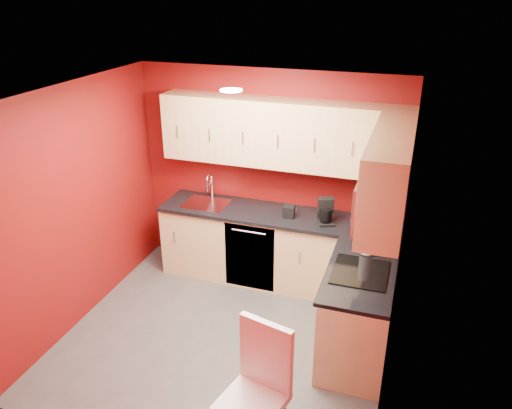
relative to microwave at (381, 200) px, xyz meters
The scene contains 21 objects.
floor 2.18m from the microwave, behind, with size 3.20×3.20×0.00m, color #4A4745.
ceiling 1.64m from the microwave, behind, with size 3.20×3.20×0.00m, color white.
wall_back 1.95m from the microwave, 136.99° to the left, with size 3.20×3.20×0.00m, color maroon.
wall_front 2.24m from the microwave, 129.35° to the right, with size 3.20×3.20×0.00m, color maroon.
wall_left 3.03m from the microwave, behind, with size 3.00×3.00×0.00m, color maroon.
wall_right 0.50m from the microwave, 44.09° to the right, with size 3.00×3.00×0.00m, color maroon.
base_cabinets_back 1.98m from the microwave, 140.04° to the left, with size 2.80×0.60×0.87m, color #EECA88.
base_cabinets_right 1.23m from the microwave, 151.81° to the left, with size 0.60×1.30×0.87m, color #EECA88.
countertop_back 1.73m from the microwave, 140.47° to the left, with size 2.80×0.63×0.04m, color black.
countertop_right 0.78m from the microwave, 162.04° to the left, with size 0.63×1.27×0.04m, color black.
upper_cabinets_back 1.65m from the microwave, 136.69° to the left, with size 2.80×0.35×0.75m, color tan.
upper_cabinets_right 0.33m from the microwave, 82.65° to the left, with size 0.35×1.55×0.75m.
microwave is the anchor object (origin of this frame).
cooktop 0.75m from the microwave, behind, with size 0.50×0.55×0.01m, color black.
sink 2.43m from the microwave, 154.40° to the left, with size 0.52×0.42×0.35m.
dishwasher_front 2.02m from the microwave, 153.81° to the left, with size 0.60×0.02×0.82m, color black.
downlight 1.62m from the microwave, behind, with size 0.20×0.20×0.01m, color white.
coffee_maker 1.26m from the microwave, 123.94° to the left, with size 0.17×0.22×0.28m, color black, non-canonical shape.
napkin_holder 1.57m from the microwave, 138.10° to the left, with size 0.13×0.13×0.14m, color black, non-canonical shape.
paper_towel 0.72m from the microwave, 104.53° to the left, with size 0.18×0.18×0.32m, color white, non-canonical shape.
dining_chair 1.92m from the microwave, 116.37° to the right, with size 0.44×0.46×1.10m, color white, non-canonical shape.
Camera 1 is at (1.62, -3.84, 3.37)m, focal length 35.00 mm.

